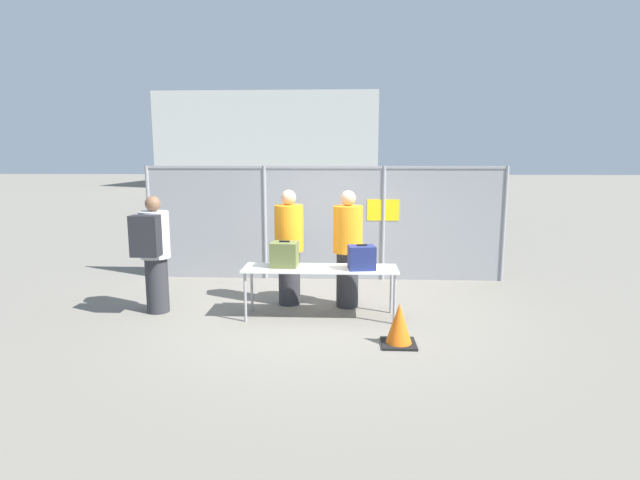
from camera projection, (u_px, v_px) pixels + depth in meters
ground_plane at (318, 314)px, 7.46m from camera, size 120.00×120.00×0.00m
fence_section at (324, 221)px, 9.46m from camera, size 6.82×0.07×2.16m
inspection_table at (320, 271)px, 7.22m from camera, size 2.23×0.63×0.74m
suitcase_olive at (285, 254)px, 7.26m from camera, size 0.40×0.37×0.39m
suitcase_navy at (362, 258)px, 7.08m from camera, size 0.41×0.33×0.37m
traveler_hooded at (154, 250)px, 7.37m from camera, size 0.44×0.68×1.76m
security_worker_near at (348, 247)px, 7.72m from camera, size 0.45×0.45×1.82m
security_worker_far at (289, 246)px, 7.85m from camera, size 0.45×0.45×1.82m
utility_trailer at (362, 241)px, 11.39m from camera, size 4.35×2.17×0.75m
distant_hangar at (275, 142)px, 42.55m from camera, size 16.71×11.95×7.12m
traffic_cone at (399, 326)px, 6.21m from camera, size 0.43×0.43×0.54m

